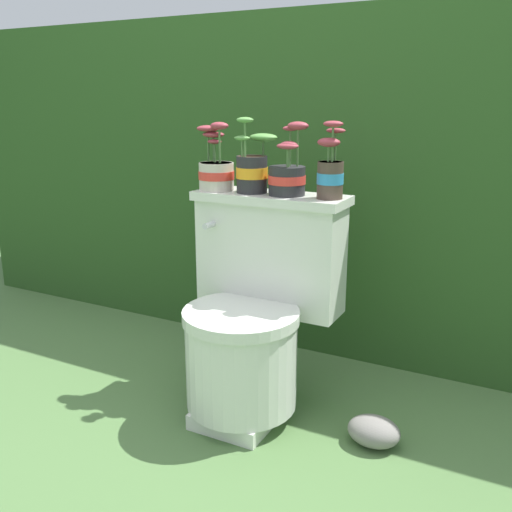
{
  "coord_description": "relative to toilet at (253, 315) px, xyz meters",
  "views": [
    {
      "loc": [
        0.88,
        -1.45,
        1.03
      ],
      "look_at": [
        0.05,
        0.13,
        0.53
      ],
      "focal_mm": 40.0,
      "sensor_mm": 36.0,
      "label": 1
    }
  ],
  "objects": [
    {
      "name": "toilet",
      "position": [
        0.0,
        0.0,
        0.0
      ],
      "size": [
        0.52,
        0.49,
        0.72
      ],
      "color": "silver",
      "rests_on": "ground"
    },
    {
      "name": "potted_plant_midright",
      "position": [
        0.21,
        0.12,
        0.47
      ],
      "size": [
        0.08,
        0.09,
        0.24
      ],
      "color": "#47382D",
      "rests_on": "toilet"
    },
    {
      "name": "potted_plant_middle",
      "position": [
        0.06,
        0.12,
        0.46
      ],
      "size": [
        0.13,
        0.12,
        0.23
      ],
      "color": "#262628",
      "rests_on": "toilet"
    },
    {
      "name": "potted_plant_left",
      "position": [
        -0.2,
        0.1,
        0.46
      ],
      "size": [
        0.14,
        0.12,
        0.23
      ],
      "color": "beige",
      "rests_on": "toilet"
    },
    {
      "name": "potted_plant_midleft",
      "position": [
        -0.06,
        0.11,
        0.47
      ],
      "size": [
        0.13,
        0.13,
        0.25
      ],
      "color": "#262628",
      "rests_on": "toilet"
    },
    {
      "name": "garden_stone",
      "position": [
        0.43,
        -0.03,
        -0.29
      ],
      "size": [
        0.16,
        0.13,
        0.09
      ],
      "color": "gray",
      "rests_on": "ground"
    },
    {
      "name": "hedge_backdrop",
      "position": [
        -0.05,
        1.01,
        0.34
      ],
      "size": [
        3.65,
        1.01,
        1.35
      ],
      "color": "#284C1E",
      "rests_on": "ground"
    },
    {
      "name": "ground_plane",
      "position": [
        -0.05,
        -0.11,
        -0.33
      ],
      "size": [
        12.0,
        12.0,
        0.0
      ],
      "primitive_type": "plane",
      "color": "#4C703D"
    }
  ]
}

